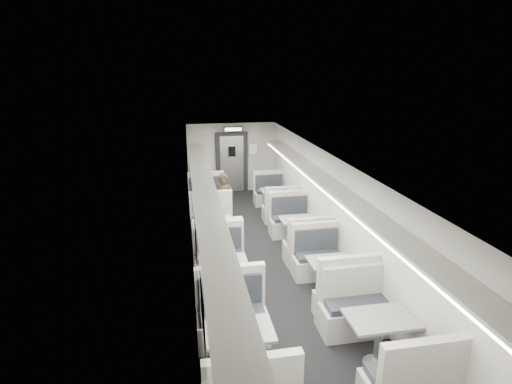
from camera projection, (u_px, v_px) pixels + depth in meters
name	position (u px, v px, depth m)	size (l,w,h in m)	color
room	(267.00, 220.00, 8.18)	(3.24, 12.24, 2.64)	black
booth_left_a	(209.00, 207.00, 11.33)	(1.09, 2.20, 1.18)	#ACADA2
booth_left_b	(214.00, 234.00, 9.54)	(1.06, 2.16, 1.15)	#ACADA2
booth_left_c	(224.00, 278.00, 7.52)	(1.07, 2.16, 1.16)	#ACADA2
booth_left_d	(240.00, 354.00, 5.51)	(1.12, 2.27, 1.21)	#ACADA2
booth_right_a	(275.00, 201.00, 12.02)	(0.98, 1.99, 1.07)	#ACADA2
booth_right_b	(298.00, 233.00, 9.62)	(1.05, 2.12, 1.14)	#ACADA2
booth_right_c	(330.00, 277.00, 7.59)	(1.03, 2.09, 1.12)	#ACADA2
booth_right_d	(378.00, 341.00, 5.75)	(1.15, 2.32, 1.24)	#ACADA2
passenger	(224.00, 201.00, 10.71)	(0.55, 0.36, 1.52)	black
window_a	(190.00, 175.00, 11.07)	(0.02, 1.18, 0.84)	black
window_b	(192.00, 199.00, 9.01)	(0.02, 1.18, 0.84)	black
window_c	(196.00, 238.00, 6.94)	(0.02, 1.18, 0.84)	black
window_d	(203.00, 310.00, 4.88)	(0.02, 1.18, 0.84)	black
luggage_rack_left	(206.00, 194.00, 7.47)	(0.46, 10.40, 0.09)	#ACADA2
luggage_rack_right	(332.00, 187.00, 7.90)	(0.46, 10.40, 0.09)	#ACADA2
vestibule_door	(232.00, 163.00, 13.80)	(1.10, 0.13, 2.10)	black
exit_sign	(233.00, 129.00, 12.97)	(0.62, 0.12, 0.16)	black
wall_notice	(253.00, 149.00, 13.78)	(0.32, 0.02, 0.40)	white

